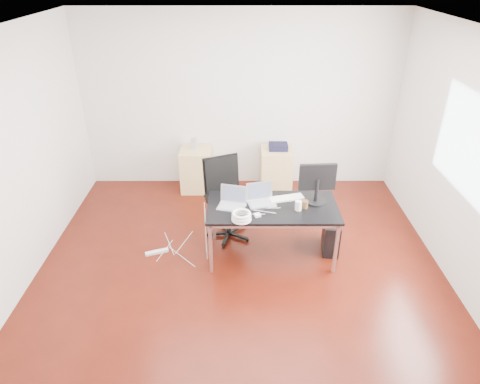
{
  "coord_description": "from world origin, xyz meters",
  "views": [
    {
      "loc": [
        -0.01,
        -4.09,
        3.4
      ],
      "look_at": [
        0.0,
        0.55,
        0.85
      ],
      "focal_mm": 32.0,
      "sensor_mm": 36.0,
      "label": 1
    }
  ],
  "objects_px": {
    "office_chair": "(226,195)",
    "filing_cabinet_left": "(197,169)",
    "desk": "(272,210)",
    "pc_tower": "(331,235)",
    "filing_cabinet_right": "(276,169)"
  },
  "relations": [
    {
      "from": "filing_cabinet_left",
      "to": "desk",
      "type": "bearing_deg",
      "value": -58.67
    },
    {
      "from": "filing_cabinet_left",
      "to": "filing_cabinet_right",
      "type": "height_order",
      "value": "same"
    },
    {
      "from": "desk",
      "to": "office_chair",
      "type": "height_order",
      "value": "office_chair"
    },
    {
      "from": "office_chair",
      "to": "filing_cabinet_right",
      "type": "xyz_separation_m",
      "value": [
        0.79,
        1.3,
        -0.26
      ]
    },
    {
      "from": "filing_cabinet_left",
      "to": "filing_cabinet_right",
      "type": "bearing_deg",
      "value": 0.0
    },
    {
      "from": "desk",
      "to": "filing_cabinet_left",
      "type": "distance_m",
      "value": 2.16
    },
    {
      "from": "office_chair",
      "to": "filing_cabinet_left",
      "type": "distance_m",
      "value": 1.43
    },
    {
      "from": "filing_cabinet_left",
      "to": "pc_tower",
      "type": "height_order",
      "value": "filing_cabinet_left"
    },
    {
      "from": "desk",
      "to": "pc_tower",
      "type": "distance_m",
      "value": 0.92
    },
    {
      "from": "office_chair",
      "to": "filing_cabinet_left",
      "type": "bearing_deg",
      "value": 88.62
    },
    {
      "from": "office_chair",
      "to": "filing_cabinet_right",
      "type": "bearing_deg",
      "value": 35.81
    },
    {
      "from": "desk",
      "to": "filing_cabinet_left",
      "type": "xyz_separation_m",
      "value": [
        -1.11,
        1.82,
        -0.33
      ]
    },
    {
      "from": "desk",
      "to": "office_chair",
      "type": "bearing_deg",
      "value": 138.67
    },
    {
      "from": "desk",
      "to": "filing_cabinet_right",
      "type": "relative_size",
      "value": 2.29
    },
    {
      "from": "office_chair",
      "to": "pc_tower",
      "type": "height_order",
      "value": "office_chair"
    }
  ]
}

